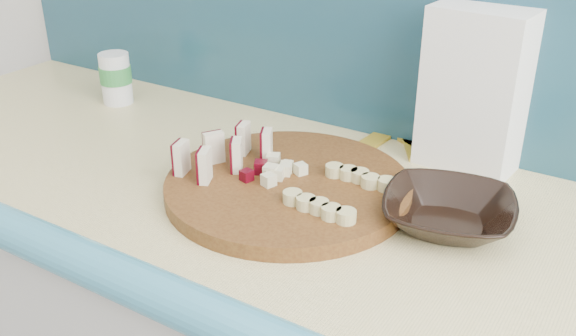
% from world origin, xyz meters
% --- Properties ---
extents(backsplash, '(2.20, 0.02, 0.50)m').
position_xyz_m(backsplash, '(0.10, 1.79, 1.16)').
color(backsplash, teal).
rests_on(backsplash, kitchen_counter).
extents(cutting_board, '(0.40, 0.40, 0.02)m').
position_xyz_m(cutting_board, '(-0.11, 1.50, 0.92)').
color(cutting_board, '#41200E').
rests_on(cutting_board, kitchen_counter).
extents(apple_wedges, '(0.11, 0.15, 0.05)m').
position_xyz_m(apple_wedges, '(-0.22, 1.48, 0.96)').
color(apple_wedges, beige).
rests_on(apple_wedges, cutting_board).
extents(apple_chunks, '(0.06, 0.07, 0.02)m').
position_xyz_m(apple_chunks, '(-0.14, 1.50, 0.94)').
color(apple_chunks, '#F6F0C5').
rests_on(apple_chunks, cutting_board).
extents(banana_slices, '(0.13, 0.15, 0.02)m').
position_xyz_m(banana_slices, '(-0.02, 1.49, 0.94)').
color(banana_slices, '#CBBF7C').
rests_on(banana_slices, cutting_board).
extents(brown_bowl, '(0.22, 0.22, 0.05)m').
position_xyz_m(brown_bowl, '(0.13, 1.53, 0.93)').
color(brown_bowl, black).
rests_on(brown_bowl, kitchen_counter).
extents(flour_bag, '(0.17, 0.13, 0.27)m').
position_xyz_m(flour_bag, '(0.09, 1.75, 1.04)').
color(flour_bag, white).
rests_on(flour_bag, kitchen_counter).
extents(canister, '(0.07, 0.07, 0.11)m').
position_xyz_m(canister, '(-0.63, 1.65, 0.97)').
color(canister, white).
rests_on(canister, kitchen_counter).
extents(banana_peel, '(0.21, 0.18, 0.01)m').
position_xyz_m(banana_peel, '(-0.03, 1.76, 0.91)').
color(banana_peel, gold).
rests_on(banana_peel, kitchen_counter).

